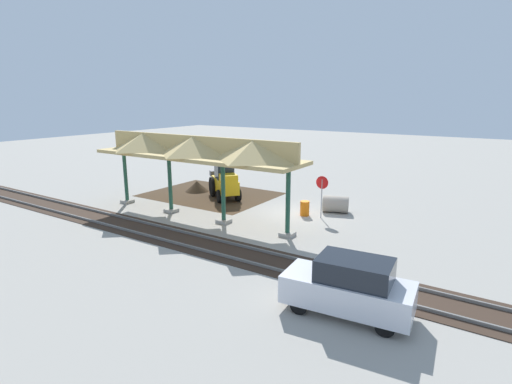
% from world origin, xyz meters
% --- Properties ---
extents(ground_plane, '(120.00, 120.00, 0.00)m').
position_xyz_m(ground_plane, '(0.00, 0.00, 0.00)').
color(ground_plane, '#9E998E').
extents(dirt_work_zone, '(9.14, 7.00, 0.01)m').
position_xyz_m(dirt_work_zone, '(7.75, -0.99, 0.00)').
color(dirt_work_zone, '#42301E').
rests_on(dirt_work_zone, ground).
extents(platform_canopy, '(13.68, 3.20, 4.90)m').
position_xyz_m(platform_canopy, '(4.82, 3.95, 4.17)').
color(platform_canopy, '#9E998E').
rests_on(platform_canopy, ground).
extents(rail_tracks, '(60.00, 2.58, 0.15)m').
position_xyz_m(rail_tracks, '(0.00, 7.32, 0.03)').
color(rail_tracks, slate).
rests_on(rail_tracks, ground).
extents(stop_sign, '(0.76, 0.06, 2.55)m').
position_xyz_m(stop_sign, '(-1.57, 0.05, 1.85)').
color(stop_sign, gray).
rests_on(stop_sign, ground).
extents(backhoe, '(4.80, 4.24, 2.82)m').
position_xyz_m(backhoe, '(6.30, -0.81, 1.26)').
color(backhoe, '#EAB214').
rests_on(backhoe, ground).
extents(dirt_mound, '(3.68, 3.68, 1.62)m').
position_xyz_m(dirt_mound, '(9.33, -1.27, 0.00)').
color(dirt_mound, '#42301E').
rests_on(dirt_mound, ground).
extents(concrete_pipe, '(1.82, 1.48, 1.04)m').
position_xyz_m(concrete_pipe, '(-1.81, -1.62, 0.52)').
color(concrete_pipe, '#9E9384').
rests_on(concrete_pipe, ground).
extents(distant_parked_car, '(4.34, 2.13, 1.98)m').
position_xyz_m(distant_parked_car, '(-6.80, 9.64, 0.98)').
color(distant_parked_car, silver).
rests_on(distant_parked_car, ground).
extents(traffic_barrel, '(0.56, 0.56, 0.90)m').
position_xyz_m(traffic_barrel, '(-0.52, 0.09, 0.45)').
color(traffic_barrel, orange).
rests_on(traffic_barrel, ground).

